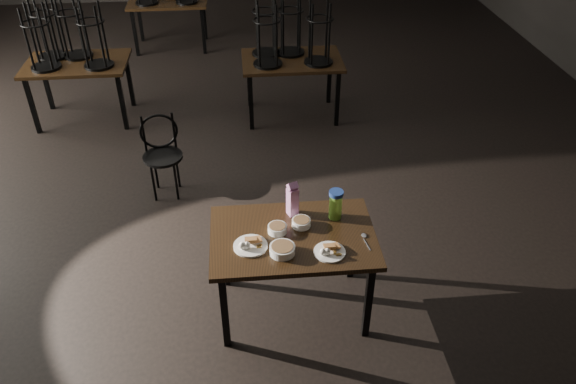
{
  "coord_description": "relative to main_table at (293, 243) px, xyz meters",
  "views": [
    {
      "loc": [
        0.2,
        -5.43,
        3.36
      ],
      "look_at": [
        0.53,
        -1.93,
        0.85
      ],
      "focal_mm": 35.0,
      "sensor_mm": 36.0,
      "label": 1
    }
  ],
  "objects": [
    {
      "name": "water_bottle",
      "position": [
        0.34,
        0.18,
        0.2
      ],
      "size": [
        0.13,
        0.13,
        0.24
      ],
      "color": "#8FE944",
      "rests_on": "main_table"
    },
    {
      "name": "plate_left",
      "position": [
        -0.31,
        -0.1,
        0.1
      ],
      "size": [
        0.24,
        0.24,
        0.08
      ],
      "color": "white",
      "rests_on": "main_table"
    },
    {
      "name": "bowl_near",
      "position": [
        -0.11,
        0.05,
        0.11
      ],
      "size": [
        0.14,
        0.14,
        0.05
      ],
      "color": "white",
      "rests_on": "main_table"
    },
    {
      "name": "spoon",
      "position": [
        0.51,
        -0.07,
        0.08
      ],
      "size": [
        0.05,
        0.2,
        0.01
      ],
      "color": "silver",
      "rests_on": "main_table"
    },
    {
      "name": "plate_right",
      "position": [
        0.23,
        -0.22,
        0.1
      ],
      "size": [
        0.22,
        0.22,
        0.07
      ],
      "color": "white",
      "rests_on": "main_table"
    },
    {
      "name": "bg_table_left",
      "position": [
        -2.28,
        3.43,
        0.13
      ],
      "size": [
        1.2,
        0.8,
        1.48
      ],
      "color": "black",
      "rests_on": "ground"
    },
    {
      "name": "main_table",
      "position": [
        0.0,
        0.0,
        0.0
      ],
      "size": [
        1.2,
        0.8,
        0.75
      ],
      "color": "black",
      "rests_on": "ground"
    },
    {
      "name": "bowl_far",
      "position": [
        0.07,
        0.1,
        0.11
      ],
      "size": [
        0.14,
        0.14,
        0.05
      ],
      "color": "white",
      "rests_on": "main_table"
    },
    {
      "name": "bowl_big",
      "position": [
        -0.09,
        -0.19,
        0.11
      ],
      "size": [
        0.18,
        0.18,
        0.06
      ],
      "color": "white",
      "rests_on": "main_table"
    },
    {
      "name": "juice_carton",
      "position": [
        0.02,
        0.25,
        0.21
      ],
      "size": [
        0.09,
        0.09,
        0.29
      ],
      "color": "#971B7B",
      "rests_on": "main_table"
    },
    {
      "name": "bg_table_right",
      "position": [
        0.28,
        3.28,
        0.13
      ],
      "size": [
        1.2,
        0.8,
        1.48
      ],
      "color": "black",
      "rests_on": "ground"
    },
    {
      "name": "bentwood_chair",
      "position": [
        -1.13,
        1.74,
        -0.18
      ],
      "size": [
        0.41,
        0.4,
        0.82
      ],
      "rotation": [
        0.0,
        0.0,
        0.18
      ],
      "color": "black",
      "rests_on": "ground"
    }
  ]
}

